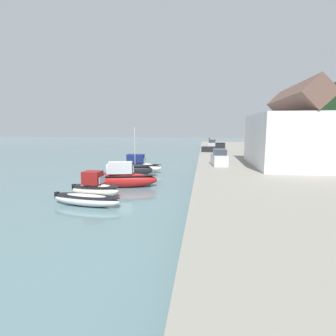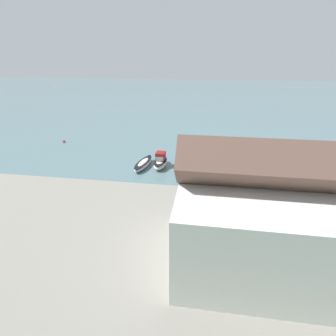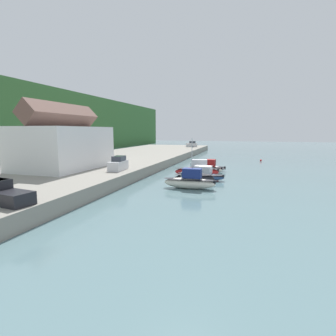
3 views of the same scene
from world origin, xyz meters
name	(u,v)px [view 2 (image 2 of 3)]	position (x,y,z in m)	size (l,w,h in m)	color
ground_plane	(204,168)	(0.00, 0.00, 0.00)	(320.00, 320.00, 0.00)	slate
quay_promenade	(198,268)	(0.00, 22.93, 0.85)	(135.02, 25.65, 1.71)	gray
harbor_clubhouse	(275,224)	(-5.52, 22.42, 5.55)	(14.91, 10.01, 10.42)	white
moored_boat_0	(250,168)	(-7.01, 1.22, 1.02)	(2.04, 7.20, 2.77)	white
moored_boat_1	(230,167)	(-4.06, 1.18, 0.90)	(2.72, 6.00, 6.75)	black
moored_boat_2	(205,166)	(-0.13, 0.93, 0.80)	(3.03, 7.87, 2.23)	#33568E
moored_boat_3	(187,166)	(2.68, 2.07, 1.07)	(3.18, 7.78, 2.89)	red
moored_boat_4	(160,162)	(7.16, 0.61, 0.92)	(2.19, 4.85, 2.52)	white
moored_boat_5	(143,164)	(9.96, 1.01, 0.55)	(2.61, 6.59, 1.01)	silver
parked_car_0	(246,195)	(-4.81, 13.03, 2.62)	(4.35, 2.18, 2.16)	silver
mooring_buoy_0	(64,141)	(29.57, -9.21, 0.25)	(0.50, 0.50, 0.50)	red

